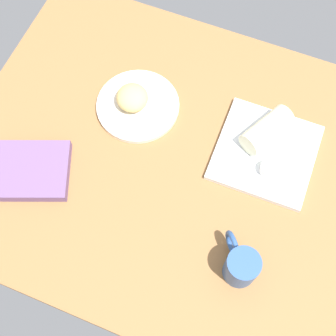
# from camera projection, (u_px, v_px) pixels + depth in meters

# --- Properties ---
(dining_table) EXTENTS (1.10, 0.90, 0.04)m
(dining_table) POSITION_uv_depth(u_px,v_px,m) (171.00, 161.00, 1.26)
(dining_table) COLOR olive
(dining_table) RESTS_ON ground
(round_plate) EXTENTS (0.23, 0.23, 0.01)m
(round_plate) POSITION_uv_depth(u_px,v_px,m) (138.00, 106.00, 1.29)
(round_plate) COLOR silver
(round_plate) RESTS_ON dining_table
(scone_pastry) EXTENTS (0.12, 0.12, 0.05)m
(scone_pastry) POSITION_uv_depth(u_px,v_px,m) (132.00, 98.00, 1.26)
(scone_pastry) COLOR tan
(scone_pastry) RESTS_ON round_plate
(square_plate) EXTENTS (0.25, 0.25, 0.02)m
(square_plate) POSITION_uv_depth(u_px,v_px,m) (265.00, 152.00, 1.24)
(square_plate) COLOR white
(square_plate) RESTS_ON dining_table
(sauce_cup) EXTENTS (0.05, 0.05, 0.03)m
(sauce_cup) POSITION_uv_depth(u_px,v_px,m) (269.00, 169.00, 1.19)
(sauce_cup) COLOR silver
(sauce_cup) RESTS_ON square_plate
(breakfast_wrap) EXTENTS (0.12, 0.15, 0.06)m
(breakfast_wrap) POSITION_uv_depth(u_px,v_px,m) (267.00, 130.00, 1.22)
(breakfast_wrap) COLOR beige
(breakfast_wrap) RESTS_ON square_plate
(book_stack) EXTENTS (0.23, 0.22, 0.03)m
(book_stack) POSITION_uv_depth(u_px,v_px,m) (32.00, 170.00, 1.21)
(book_stack) COLOR #6B4C7A
(book_stack) RESTS_ON dining_table
(coffee_mug) EXTENTS (0.10, 0.11, 0.10)m
(coffee_mug) POSITION_uv_depth(u_px,v_px,m) (241.00, 265.00, 1.08)
(coffee_mug) COLOR #2D518C
(coffee_mug) RESTS_ON dining_table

